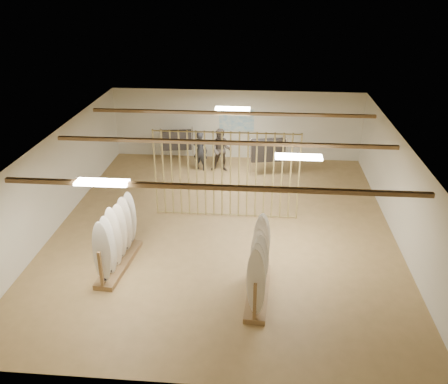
# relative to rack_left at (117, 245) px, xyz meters

# --- Properties ---
(floor) EXTENTS (12.00, 12.00, 0.00)m
(floor) POSITION_rel_rack_left_xyz_m (2.57, 2.24, -0.62)
(floor) COLOR #A88751
(floor) RESTS_ON ground
(ceiling) EXTENTS (12.00, 12.00, 0.00)m
(ceiling) POSITION_rel_rack_left_xyz_m (2.57, 2.24, 2.18)
(ceiling) COLOR gray
(ceiling) RESTS_ON ground
(wall_back) EXTENTS (12.00, 0.00, 12.00)m
(wall_back) POSITION_rel_rack_left_xyz_m (2.57, 8.24, 0.78)
(wall_back) COLOR silver
(wall_back) RESTS_ON ground
(wall_front) EXTENTS (12.00, 0.00, 12.00)m
(wall_front) POSITION_rel_rack_left_xyz_m (2.57, -3.76, 0.78)
(wall_front) COLOR silver
(wall_front) RESTS_ON ground
(wall_left) EXTENTS (0.00, 12.00, 12.00)m
(wall_left) POSITION_rel_rack_left_xyz_m (-2.43, 2.24, 0.78)
(wall_left) COLOR silver
(wall_left) RESTS_ON ground
(wall_right) EXTENTS (0.00, 12.00, 12.00)m
(wall_right) POSITION_rel_rack_left_xyz_m (7.57, 2.24, 0.78)
(wall_right) COLOR silver
(wall_right) RESTS_ON ground
(ceiling_slats) EXTENTS (9.50, 6.12, 0.10)m
(ceiling_slats) POSITION_rel_rack_left_xyz_m (2.57, 2.24, 2.10)
(ceiling_slats) COLOR olive
(ceiling_slats) RESTS_ON ground
(light_panels) EXTENTS (1.20, 0.35, 0.06)m
(light_panels) POSITION_rel_rack_left_xyz_m (2.57, 2.24, 2.12)
(light_panels) COLOR white
(light_panels) RESTS_ON ground
(bamboo_partition) EXTENTS (4.45, 0.05, 2.78)m
(bamboo_partition) POSITION_rel_rack_left_xyz_m (2.57, 3.04, 0.78)
(bamboo_partition) COLOR #A69250
(bamboo_partition) RESTS_ON ground
(poster) EXTENTS (1.40, 0.03, 0.90)m
(poster) POSITION_rel_rack_left_xyz_m (2.57, 8.22, 0.98)
(poster) COLOR #378DC2
(poster) RESTS_ON ground
(rack_left) EXTENTS (0.69, 2.28, 1.81)m
(rack_left) POSITION_rel_rack_left_xyz_m (0.00, 0.00, 0.00)
(rack_left) COLOR olive
(rack_left) RESTS_ON floor
(rack_right) EXTENTS (0.62, 2.23, 1.77)m
(rack_right) POSITION_rel_rack_left_xyz_m (3.66, -0.92, -0.01)
(rack_right) COLOR olive
(rack_right) RESTS_ON floor
(clothing_rack_a) EXTENTS (1.26, 0.53, 1.37)m
(clothing_rack_a) POSITION_rel_rack_left_xyz_m (0.21, 7.64, 0.27)
(clothing_rack_a) COLOR silver
(clothing_rack_a) RESTS_ON floor
(clothing_rack_b) EXTENTS (1.35, 0.60, 1.47)m
(clothing_rack_b) POSITION_rel_rack_left_xyz_m (3.85, 6.58, 0.34)
(clothing_rack_b) COLOR silver
(clothing_rack_b) RESTS_ON floor
(shopper_a) EXTENTS (0.74, 0.59, 1.76)m
(shopper_a) POSITION_rel_rack_left_xyz_m (1.27, 6.79, 0.26)
(shopper_a) COLOR #222429
(shopper_a) RESTS_ON floor
(shopper_b) EXTENTS (0.95, 0.75, 1.90)m
(shopper_b) POSITION_rel_rack_left_xyz_m (2.08, 6.75, 0.33)
(shopper_b) COLOR #39322C
(shopper_b) RESTS_ON floor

